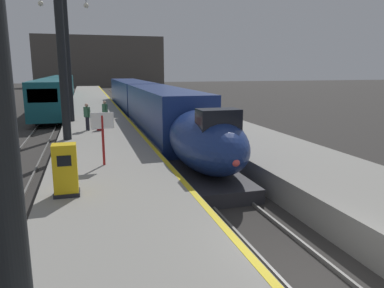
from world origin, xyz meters
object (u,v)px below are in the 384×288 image
(passenger_mid_platform, at_px, (105,111))
(rolling_suitcase, at_px, (100,126))
(departure_info_board, at_px, (103,128))
(highspeed_train_main, at_px, (147,105))
(regional_train_adjacent, at_px, (58,91))
(ticket_machine_yellow, at_px, (66,172))
(station_column_far, at_px, (67,44))
(passenger_near_edge, at_px, (87,115))
(station_column_mid, at_px, (60,24))

(passenger_mid_platform, height_order, rolling_suitcase, passenger_mid_platform)
(passenger_mid_platform, height_order, departure_info_board, departure_info_board)
(highspeed_train_main, bearing_deg, passenger_mid_platform, -129.20)
(regional_train_adjacent, relative_size, passenger_mid_platform, 21.66)
(highspeed_train_main, bearing_deg, ticket_machine_yellow, -106.78)
(highspeed_train_main, xyz_separation_m, station_column_far, (-5.90, -1.52, 4.62))
(highspeed_train_main, relative_size, station_column_far, 4.17)
(passenger_near_edge, bearing_deg, rolling_suitcase, -16.31)
(departure_info_board, bearing_deg, station_column_mid, 105.04)
(regional_train_adjacent, height_order, station_column_mid, station_column_mid)
(station_column_mid, relative_size, station_column_far, 1.12)
(passenger_mid_platform, bearing_deg, station_column_far, 128.34)
(passenger_mid_platform, xyz_separation_m, departure_info_board, (-0.65, -10.61, 0.52))
(station_column_mid, xyz_separation_m, passenger_near_edge, (1.11, 2.80, -5.08))
(ticket_machine_yellow, relative_size, departure_info_board, 0.75)
(highspeed_train_main, relative_size, rolling_suitcase, 38.74)
(highspeed_train_main, xyz_separation_m, rolling_suitcase, (-4.06, -6.35, -0.57))
(regional_train_adjacent, relative_size, station_column_far, 4.01)
(passenger_mid_platform, xyz_separation_m, ticket_machine_yellow, (-1.94, -13.99, -0.25))
(highspeed_train_main, distance_m, station_column_far, 7.64)
(station_column_far, height_order, passenger_mid_platform, station_column_far)
(regional_train_adjacent, height_order, station_column_far, station_column_far)
(highspeed_train_main, relative_size, passenger_mid_platform, 22.51)
(departure_info_board, bearing_deg, highspeed_train_main, 74.18)
(station_column_far, bearing_deg, station_column_mid, -90.00)
(station_column_mid, bearing_deg, passenger_near_edge, 68.41)
(passenger_near_edge, height_order, ticket_machine_yellow, passenger_near_edge)
(passenger_near_edge, height_order, passenger_mid_platform, same)
(regional_train_adjacent, height_order, ticket_machine_yellow, regional_train_adjacent)
(passenger_near_edge, bearing_deg, highspeed_train_main, 52.00)
(passenger_mid_platform, height_order, ticket_machine_yellow, passenger_mid_platform)
(rolling_suitcase, height_order, ticket_machine_yellow, ticket_machine_yellow)
(regional_train_adjacent, xyz_separation_m, station_column_mid, (2.20, -28.73, 4.99))
(rolling_suitcase, bearing_deg, station_column_mid, -125.51)
(rolling_suitcase, relative_size, departure_info_board, 0.46)
(ticket_machine_yellow, bearing_deg, passenger_mid_platform, 82.09)
(passenger_near_edge, distance_m, passenger_mid_platform, 2.08)
(regional_train_adjacent, distance_m, ticket_machine_yellow, 38.30)
(passenger_mid_platform, distance_m, ticket_machine_yellow, 14.12)
(passenger_near_edge, bearing_deg, departure_info_board, -86.57)
(station_column_far, xyz_separation_m, rolling_suitcase, (1.84, -4.83, -5.19))
(regional_train_adjacent, relative_size, station_column_mid, 3.58)
(regional_train_adjacent, distance_m, departure_info_board, 35.05)
(highspeed_train_main, distance_m, departure_info_board, 15.64)
(regional_train_adjacent, xyz_separation_m, departure_info_board, (3.84, -34.84, 0.43))
(station_column_far, bearing_deg, departure_info_board, -83.08)
(station_column_far, relative_size, rolling_suitcase, 9.29)
(passenger_mid_platform, xyz_separation_m, rolling_suitcase, (-0.45, -1.93, -0.69))
(regional_train_adjacent, bearing_deg, station_column_mid, -85.62)
(rolling_suitcase, bearing_deg, station_column_far, 110.91)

